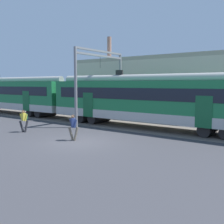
# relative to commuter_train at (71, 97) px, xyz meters

# --- Properties ---
(ground_plane) EXTENTS (160.00, 160.00, 0.00)m
(ground_plane) POSITION_rel_commuter_train_xyz_m (7.56, -7.01, -2.25)
(ground_plane) COLOR #38383D
(track_bed) EXTENTS (80.00, 4.40, 0.01)m
(track_bed) POSITION_rel_commuter_train_xyz_m (-2.48, 0.00, -2.25)
(track_bed) COLOR #605951
(track_bed) RESTS_ON ground
(commuter_train) EXTENTS (38.05, 3.07, 4.73)m
(commuter_train) POSITION_rel_commuter_train_xyz_m (0.00, 0.00, 0.00)
(commuter_train) COLOR #B7B7B2
(commuter_train) RESTS_ON ground
(pedestrian_yellow) EXTENTS (0.59, 0.62, 1.67)m
(pedestrian_yellow) POSITION_rel_commuter_train_xyz_m (2.02, -6.92, -1.26)
(pedestrian_yellow) COLOR #28282D
(pedestrian_yellow) RESTS_ON ground
(pedestrian_navy) EXTENTS (0.67, 0.51, 1.67)m
(pedestrian_navy) POSITION_rel_commuter_train_xyz_m (7.00, -6.86, -1.29)
(pedestrian_navy) COLOR #6B6051
(pedestrian_navy) RESTS_ON ground
(catenary_gantry) EXTENTS (0.24, 6.64, 6.53)m
(catenary_gantry) POSITION_rel_commuter_train_xyz_m (3.75, 0.00, 2.06)
(catenary_gantry) COLOR gray
(catenary_gantry) RESTS_ON ground
(background_building) EXTENTS (17.63, 5.00, 9.20)m
(background_building) POSITION_rel_commuter_train_xyz_m (4.54, 7.44, 0.95)
(background_building) COLOR beige
(background_building) RESTS_ON ground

